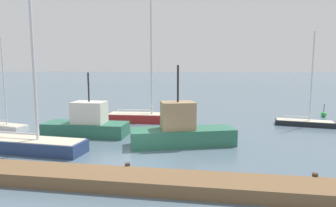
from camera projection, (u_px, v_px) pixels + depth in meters
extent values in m
plane|color=slate|center=(141.00, 160.00, 16.23)|extent=(600.00, 600.00, 0.00)
cube|color=brown|center=(121.00, 180.00, 12.63)|extent=(20.94, 1.86, 0.58)
cylinder|color=#423323|center=(128.00, 170.00, 13.62)|extent=(0.24, 0.24, 0.70)
cylinder|color=#423323|center=(315.00, 181.00, 12.31)|extent=(0.24, 0.24, 0.70)
cube|color=maroon|center=(146.00, 118.00, 27.53)|extent=(7.44, 2.32, 0.76)
cube|color=beige|center=(146.00, 114.00, 27.48)|extent=(7.14, 2.15, 0.04)
cylinder|color=silver|center=(151.00, 46.00, 26.60)|extent=(0.18, 0.18, 12.89)
cylinder|color=silver|center=(135.00, 110.00, 27.57)|extent=(3.32, 0.26, 0.14)
cube|color=navy|center=(30.00, 146.00, 17.74)|extent=(7.14, 2.35, 0.78)
cube|color=beige|center=(30.00, 139.00, 17.68)|extent=(6.85, 2.18, 0.04)
cylinder|color=silver|center=(33.00, 59.00, 16.94)|extent=(0.17, 0.17, 9.81)
cylinder|color=silver|center=(16.00, 133.00, 17.87)|extent=(3.16, 0.35, 0.13)
cube|color=black|center=(304.00, 123.00, 25.73)|extent=(5.07, 2.32, 0.44)
cube|color=beige|center=(304.00, 120.00, 25.70)|extent=(4.86, 2.17, 0.04)
cylinder|color=silver|center=(312.00, 77.00, 25.07)|extent=(0.12, 0.12, 7.87)
cylinder|color=silver|center=(296.00, 116.00, 25.89)|extent=(2.18, 0.49, 0.09)
cube|color=white|center=(4.00, 127.00, 23.85)|extent=(4.36, 2.12, 0.48)
cube|color=beige|center=(4.00, 124.00, 23.82)|extent=(4.18, 1.98, 0.04)
cylinder|color=silver|center=(4.00, 82.00, 23.25)|extent=(0.10, 0.10, 7.08)
cube|color=#2D6B51|center=(183.00, 137.00, 19.24)|extent=(7.25, 4.13, 1.13)
cube|color=#A3845B|center=(178.00, 115.00, 19.00)|extent=(2.56, 2.18, 1.82)
cylinder|color=#262626|center=(178.00, 84.00, 18.73)|extent=(0.14, 0.14, 2.43)
cube|color=#2D6B51|center=(86.00, 129.00, 21.97)|extent=(6.37, 2.39, 1.01)
cube|color=silver|center=(89.00, 112.00, 21.76)|extent=(2.43, 1.77, 1.62)
cylinder|color=#262626|center=(88.00, 87.00, 21.52)|extent=(0.13, 0.13, 2.22)
sphere|color=green|center=(324.00, 114.00, 30.12)|extent=(0.56, 0.56, 0.56)
cylinder|color=black|center=(324.00, 108.00, 30.04)|extent=(0.06, 0.06, 0.82)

